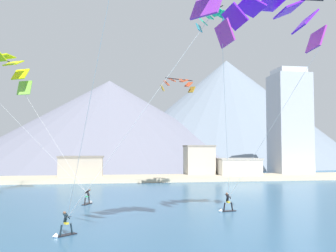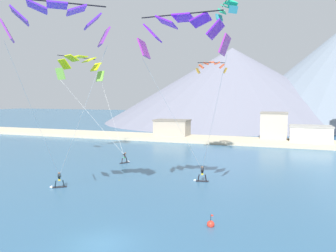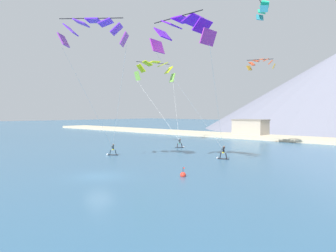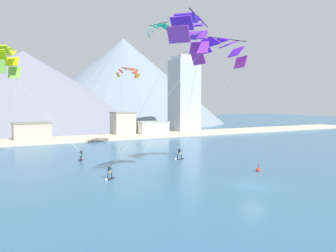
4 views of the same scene
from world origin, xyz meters
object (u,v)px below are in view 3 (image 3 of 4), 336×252
(kitesurfer_mid_center, at_px, (111,152))
(parafoil_kite_mid_center, at_px, (94,30))
(parafoil_kite_near_lead, at_px, (155,69))
(parafoil_kite_distant_high_outer, at_px, (263,8))
(kitesurfer_near_lead, at_px, (181,145))
(kitesurfer_near_trail, at_px, (222,155))
(race_marker_buoy, at_px, (183,175))
(parafoil_kite_near_trail, at_px, (182,30))
(parafoil_kite_distant_low_drift, at_px, (261,63))

(kitesurfer_mid_center, bearing_deg, parafoil_kite_mid_center, -48.79)
(parafoil_kite_near_lead, xyz_separation_m, parafoil_kite_distant_high_outer, (23.23, -1.30, 6.44))
(kitesurfer_near_lead, xyz_separation_m, kitesurfer_mid_center, (-0.85, -13.97, -0.01))
(kitesurfer_near_trail, distance_m, race_marker_buoy, 12.86)
(kitesurfer_near_lead, distance_m, race_marker_buoy, 24.96)
(kitesurfer_near_lead, height_order, kitesurfer_mid_center, kitesurfer_near_lead)
(kitesurfer_mid_center, distance_m, parafoil_kite_mid_center, 17.34)
(parafoil_kite_near_trail, xyz_separation_m, parafoil_kite_mid_center, (-8.13, -5.58, 0.42))
(kitesurfer_mid_center, bearing_deg, parafoil_kite_near_trail, -4.96)
(parafoil_kite_distant_high_outer, bearing_deg, parafoil_kite_near_lead, 176.80)
(kitesurfer_near_trail, height_order, parafoil_kite_distant_low_drift, parafoil_kite_distant_low_drift)
(parafoil_kite_distant_low_drift, bearing_deg, parafoil_kite_near_lead, -167.40)
(kitesurfer_near_lead, relative_size, kitesurfer_near_trail, 0.97)
(parafoil_kite_near_trail, bearing_deg, kitesurfer_mid_center, 175.04)
(kitesurfer_mid_center, relative_size, parafoil_kite_distant_low_drift, 0.35)
(race_marker_buoy, bearing_deg, parafoil_kite_distant_low_drift, 102.41)
(kitesurfer_mid_center, relative_size, race_marker_buoy, 1.60)
(kitesurfer_near_lead, height_order, parafoil_kite_mid_center, parafoil_kite_mid_center)
(parafoil_kite_near_lead, height_order, race_marker_buoy, parafoil_kite_near_lead)
(kitesurfer_near_lead, xyz_separation_m, parafoil_kite_distant_low_drift, (10.70, 7.54, 13.64))
(parafoil_kite_near_lead, distance_m, parafoil_kite_near_trail, 29.02)
(parafoil_kite_near_trail, height_order, parafoil_kite_distant_high_outer, parafoil_kite_distant_high_outer)
(kitesurfer_mid_center, xyz_separation_m, parafoil_kite_near_trail, (14.09, -1.22, 14.37))
(kitesurfer_mid_center, distance_m, parafoil_kite_distant_low_drift, 27.97)
(parafoil_kite_mid_center, relative_size, parafoil_kite_distant_low_drift, 3.22)
(kitesurfer_near_lead, relative_size, race_marker_buoy, 1.70)
(kitesurfer_near_trail, bearing_deg, kitesurfer_mid_center, -150.95)
(kitesurfer_near_lead, relative_size, parafoil_kite_mid_center, 0.11)
(kitesurfer_near_lead, xyz_separation_m, parafoil_kite_distant_high_outer, (13.91, 1.77, 20.42))
(parafoil_kite_distant_high_outer, height_order, race_marker_buoy, parafoil_kite_distant_high_outer)
(parafoil_kite_near_trail, distance_m, parafoil_kite_distant_high_outer, 18.02)
(kitesurfer_near_trail, distance_m, kitesurfer_mid_center, 15.41)
(parafoil_kite_mid_center, bearing_deg, parafoil_kite_near_trail, 34.45)
(parafoil_kite_mid_center, bearing_deg, kitesurfer_mid_center, 131.21)
(kitesurfer_near_lead, bearing_deg, race_marker_buoy, -48.66)
(parafoil_kite_near_lead, xyz_separation_m, parafoil_kite_distant_low_drift, (20.02, 4.48, -0.34))
(parafoil_kite_distant_low_drift, bearing_deg, parafoil_kite_distant_high_outer, -60.94)
(parafoil_kite_distant_high_outer, relative_size, parafoil_kite_distant_low_drift, 0.93)
(kitesurfer_near_lead, height_order, race_marker_buoy, kitesurfer_near_lead)
(parafoil_kite_distant_high_outer, bearing_deg, parafoil_kite_distant_low_drift, 119.06)
(parafoil_kite_distant_high_outer, bearing_deg, kitesurfer_near_trail, -98.89)
(kitesurfer_near_lead, height_order, parafoil_kite_near_lead, parafoil_kite_near_lead)
(kitesurfer_near_trail, relative_size, race_marker_buoy, 1.75)
(race_marker_buoy, bearing_deg, kitesurfer_near_lead, 131.34)
(kitesurfer_near_lead, distance_m, parafoil_kite_near_lead, 17.07)
(parafoil_kite_near_trail, bearing_deg, kitesurfer_near_trail, 94.09)
(kitesurfer_near_lead, xyz_separation_m, parafoil_kite_near_trail, (13.24, -15.19, 14.36))
(kitesurfer_near_lead, distance_m, kitesurfer_near_trail, 14.19)
(kitesurfer_near_lead, relative_size, parafoil_kite_distant_high_outer, 0.40)
(parafoil_kite_mid_center, bearing_deg, parafoil_kite_distant_high_outer, 68.66)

